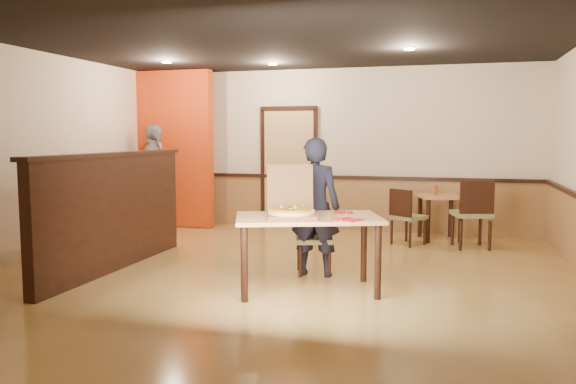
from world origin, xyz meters
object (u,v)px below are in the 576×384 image
Objects in this scene: diner at (315,207)px; pizza_box at (291,210)px; passerby at (154,177)px; main_table at (308,227)px; condiment at (436,190)px; side_chair_right at (473,211)px; side_chair_left at (406,214)px; side_table at (440,206)px; diner_chair at (314,235)px.

diner is 2.27× the size of pizza_box.
main_table is at bearing -149.80° from passerby.
passerby is 12.46× the size of condiment.
side_chair_right is 0.62× the size of diner.
side_chair_left is 4.37m from passerby.
main_table is 0.69m from diner.
side_chair_left is at bearing -111.99° from passerby.
side_chair_left reaches higher than side_table.
side_chair_right reaches higher than diner_chair.
side_table is 0.51× the size of diner.
diner_chair is (-0.13, 0.81, -0.24)m from main_table.
side_chair_right is at bearing 37.86° from main_table.
diner_chair is 0.45× the size of passerby.
passerby is at bearing 31.33° from side_chair_left.
pizza_box is at bearing 105.80° from side_chair_left.
diner_chair is 0.51× the size of diner.
main_table is 4.69m from passerby.
pizza_box reaches higher than main_table.
side_chair_left is 0.46× the size of passerby.
side_table is at bearing -20.95° from condiment.
diner reaches higher than condiment.
side_chair_left is at bearing -16.62° from side_chair_right.
main_table reaches higher than side_table.
passerby is at bearing -36.23° from diner.
main_table is 2.06× the size of side_table.
main_table is at bearing 42.37° from side_chair_right.
side_chair_left is (0.82, 2.83, -0.23)m from main_table.
diner_chair is at bearing 99.52° from side_chair_left.
condiment is at bearing -116.58° from diner.
diner is (-1.39, -2.75, 0.28)m from side_table.
main_table is at bearing -110.78° from side_table.
main_table is 3.32m from side_chair_right.
pizza_box is (-1.47, -3.49, 0.33)m from side_table.
side_table is 0.45× the size of passerby.
side_chair_right is at bearing -146.59° from side_chair_left.
side_chair_right is 6.89× the size of condiment.
side_table is 5.59× the size of condiment.
pizza_box is (-0.04, -0.87, 0.42)m from diner_chair.
diner_chair is 2.99m from condiment.
side_chair_right is 0.55× the size of passerby.
passerby is (-3.53, 3.08, 0.23)m from main_table.
main_table is 0.86m from diner_chair.
pizza_box is (-0.99, -2.89, 0.41)m from side_chair_left.
diner_chair is 0.39m from diner.
side_chair_left is 3.08m from pizza_box.
pizza_box reaches higher than side_chair_right.
condiment reaches higher than main_table.
condiment reaches higher than side_chair_left.
side_chair_left reaches higher than main_table.
side_table is 4.86m from passerby.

